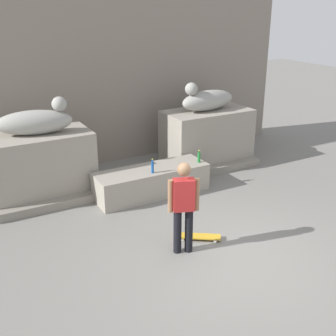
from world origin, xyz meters
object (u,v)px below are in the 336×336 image
at_px(skater, 184,204).
at_px(skateboard, 199,236).
at_px(bottle_green, 199,157).
at_px(statue_reclining_right, 207,100).
at_px(statue_reclining_left, 36,121).
at_px(bottle_blue, 152,167).

height_order(skater, skateboard, skater).
bearing_deg(bottle_green, statue_reclining_right, 50.82).
relative_size(statue_reclining_left, statue_reclining_right, 1.02).
bearing_deg(skater, statue_reclining_left, -45.48).
height_order(skateboard, bottle_green, bottle_green).
xyz_separation_m(statue_reclining_left, bottle_green, (3.33, -1.26, -1.00)).
bearing_deg(statue_reclining_right, statue_reclining_left, -5.79).
bearing_deg(skater, skateboard, -136.27).
xyz_separation_m(skater, skateboard, (0.47, 0.20, -0.86)).
distance_m(statue_reclining_left, bottle_green, 3.70).
bearing_deg(skateboard, bottle_blue, -57.35).
bearing_deg(bottle_green, bottle_blue, -177.11).
bearing_deg(bottle_blue, statue_reclining_right, 30.23).
xyz_separation_m(bottle_green, bottle_blue, (-1.24, -0.06, 0.02)).
bearing_deg(skater, bottle_blue, -83.11).
bearing_deg(bottle_green, skateboard, -122.64).
relative_size(skateboard, bottle_blue, 2.38).
bearing_deg(statue_reclining_right, skater, 45.51).
bearing_deg(bottle_blue, statue_reclining_left, 147.62).
distance_m(skateboard, bottle_blue, 2.09).
bearing_deg(bottle_blue, skateboard, -91.73).
bearing_deg(statue_reclining_right, skateboard, 48.90).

